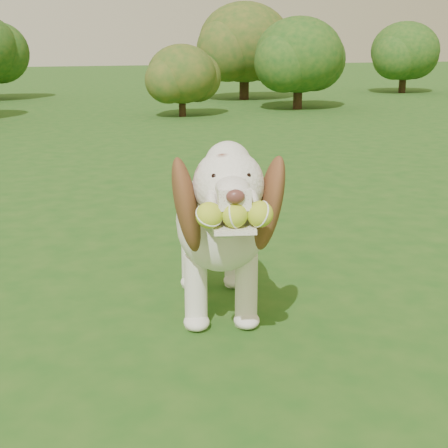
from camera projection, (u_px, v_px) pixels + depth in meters
name	position (u px, v px, depth m)	size (l,w,h in m)	color
ground	(301.00, 304.00, 3.08)	(80.00, 80.00, 0.00)	#1C4F16
dog	(218.00, 218.00, 2.85)	(0.76, 1.33, 0.89)	white
shrub_c	(182.00, 74.00, 11.19)	(1.24, 1.24, 1.28)	#382314
shrub_d	(299.00, 55.00, 12.41)	(1.75, 1.75, 1.82)	#382314
shrub_f	(245.00, 42.00, 14.67)	(2.17, 2.17, 2.25)	#382314
shrub_h	(405.00, 51.00, 16.91)	(1.83, 1.83, 1.90)	#382314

